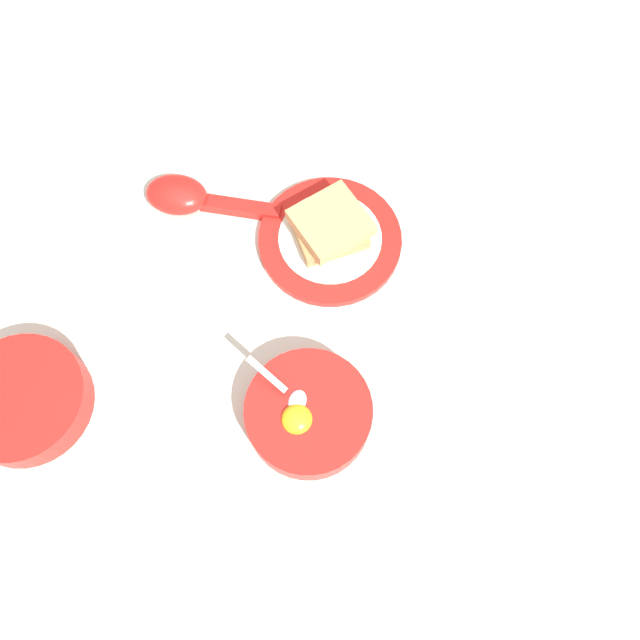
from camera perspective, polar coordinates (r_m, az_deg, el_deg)
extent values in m
plane|color=beige|center=(0.78, -9.96, 3.11)|extent=(3.00, 3.00, 0.00)
cylinder|color=red|center=(0.70, -1.05, -8.54)|extent=(0.14, 0.14, 0.04)
cylinder|color=white|center=(0.69, -1.06, -8.41)|extent=(0.12, 0.12, 0.02)
ellipsoid|color=yellow|center=(0.67, -2.13, -9.04)|extent=(0.03, 0.03, 0.02)
cylinder|color=black|center=(0.68, -2.25, -8.68)|extent=(0.04, 0.04, 0.00)
ellipsoid|color=silver|center=(0.68, -2.08, -7.42)|extent=(0.03, 0.02, 0.01)
cube|color=silver|center=(0.67, -4.89, -4.97)|extent=(0.02, 0.05, 0.03)
cylinder|color=red|center=(0.79, 0.92, 7.34)|extent=(0.18, 0.18, 0.01)
cylinder|color=white|center=(0.79, 0.93, 7.56)|extent=(0.13, 0.13, 0.00)
cube|color=tan|center=(0.78, 0.80, 8.29)|extent=(0.11, 0.11, 0.02)
cube|color=tan|center=(0.76, 1.00, 8.92)|extent=(0.11, 0.11, 0.02)
ellipsoid|color=red|center=(0.83, -12.98, 11.12)|extent=(0.07, 0.09, 0.04)
cube|color=red|center=(0.82, -7.18, 10.11)|extent=(0.03, 0.11, 0.02)
cylinder|color=red|center=(0.77, -25.45, -6.64)|extent=(0.15, 0.15, 0.04)
cylinder|color=white|center=(0.76, -25.79, -6.41)|extent=(0.12, 0.12, 0.01)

